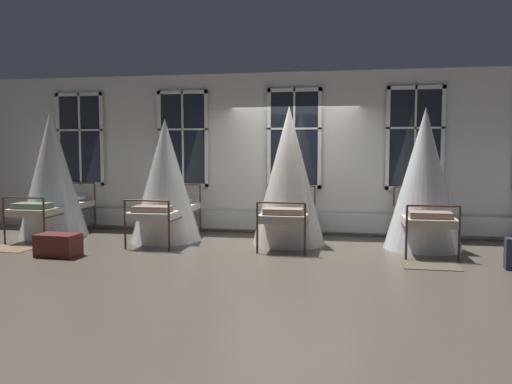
{
  "coord_description": "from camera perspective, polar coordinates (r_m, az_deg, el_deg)",
  "views": [
    {
      "loc": [
        1.14,
        -8.98,
        1.71
      ],
      "look_at": [
        -0.56,
        0.06,
        0.92
      ],
      "focal_mm": 36.41,
      "sensor_mm": 36.0,
      "label": 1
    }
  ],
  "objects": [
    {
      "name": "ground",
      "position": [
        9.21,
        3.34,
        -5.77
      ],
      "size": [
        27.05,
        27.05,
        0.0
      ],
      "primitive_type": "plane",
      "color": "brown"
    },
    {
      "name": "cot_first",
      "position": [
        10.71,
        -21.48,
        1.72
      ],
      "size": [
        1.29,
        1.94,
        2.42
      ],
      "rotation": [
        0.0,
        0.0,
        1.59
      ],
      "color": "#4C3323",
      "rests_on": "ground"
    },
    {
      "name": "travel_trunk",
      "position": [
        8.76,
        -20.9,
        -5.46
      ],
      "size": [
        0.66,
        0.43,
        0.35
      ],
      "primitive_type": "cube",
      "rotation": [
        0.0,
        0.0,
        -0.06
      ],
      "color": "#5B231E",
      "rests_on": "ground"
    },
    {
      "name": "window_bank",
      "position": [
        10.19,
        4.18,
        1.14
      ],
      "size": [
        10.13,
        0.1,
        2.78
      ],
      "color": "black",
      "rests_on": "ground"
    },
    {
      "name": "back_wall_with_windows",
      "position": [
        10.29,
        4.28,
        4.23
      ],
      "size": [
        14.52,
        0.1,
        3.17
      ],
      "primitive_type": "cube",
      "color": "silver",
      "rests_on": "ground"
    },
    {
      "name": "cot_third",
      "position": [
        9.16,
        3.63,
        1.59
      ],
      "size": [
        1.29,
        1.93,
        2.43
      ],
      "rotation": [
        0.0,
        0.0,
        1.56
      ],
      "color": "#4C3323",
      "rests_on": "ground"
    },
    {
      "name": "cot_fourth",
      "position": [
        9.14,
        17.97,
        1.18
      ],
      "size": [
        1.29,
        1.95,
        2.38
      ],
      "rotation": [
        0.0,
        0.0,
        1.6
      ],
      "color": "#4C3323",
      "rests_on": "ground"
    },
    {
      "name": "cot_second",
      "position": [
        9.64,
        -9.91,
        1.11
      ],
      "size": [
        1.29,
        1.94,
        2.23
      ],
      "rotation": [
        0.0,
        0.0,
        1.59
      ],
      "color": "#4C3323",
      "rests_on": "ground"
    },
    {
      "name": "rug_fourth",
      "position": [
        7.97,
        18.67,
        -7.68
      ],
      "size": [
        0.81,
        0.57,
        0.01
      ],
      "primitive_type": "cube",
      "rotation": [
        0.0,
        0.0,
        -0.01
      ],
      "color": "brown",
      "rests_on": "ground"
    },
    {
      "name": "rug_first",
      "position": [
        9.72,
        -25.46,
        -5.65
      ],
      "size": [
        0.82,
        0.6,
        0.01
      ],
      "primitive_type": "cube",
      "rotation": [
        0.0,
        0.0,
        -0.05
      ],
      "color": "brown",
      "rests_on": "ground"
    }
  ]
}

